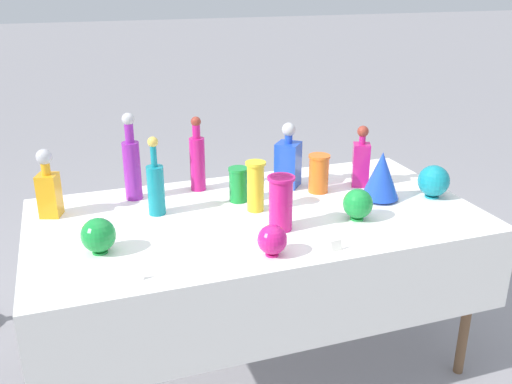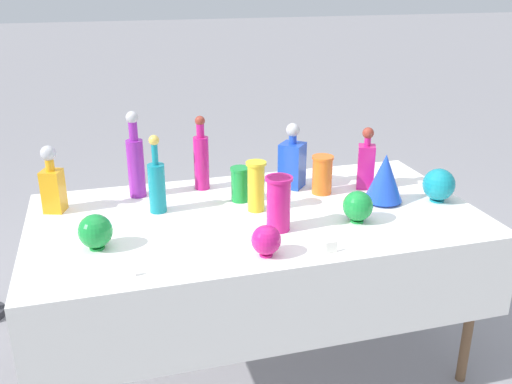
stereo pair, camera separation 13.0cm
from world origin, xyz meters
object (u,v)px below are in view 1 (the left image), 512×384
object	(u,v)px
slender_vase_0	(281,202)
round_bowl_2	(358,204)
square_decanter_2	(48,187)
slender_vase_1	(238,183)
slender_vase_2	(256,185)
fluted_vase_0	(381,175)
tall_bottle_2	(156,185)
round_bowl_1	(98,235)
tall_bottle_0	(197,159)
tall_bottle_1	(132,163)
slender_vase_3	(319,172)
square_decanter_1	(361,161)
round_bowl_0	(434,181)
round_bowl_3	(272,240)
square_decanter_0	(288,161)

from	to	relation	value
slender_vase_0	round_bowl_2	xyz separation A→B (m)	(0.34, -0.02, -0.05)
square_decanter_2	round_bowl_2	bearing A→B (deg)	-20.72
slender_vase_1	round_bowl_2	size ratio (longest dim) A/B	1.18
slender_vase_2	fluted_vase_0	world-z (taller)	fluted_vase_0
tall_bottle_2	round_bowl_1	size ratio (longest dim) A/B	2.51
round_bowl_2	tall_bottle_0	bearing A→B (deg)	134.45
tall_bottle_1	slender_vase_3	distance (m)	0.86
slender_vase_2	square_decanter_1	bearing A→B (deg)	12.35
tall_bottle_2	slender_vase_2	size ratio (longest dim) A/B	1.55
tall_bottle_0	round_bowl_0	world-z (taller)	tall_bottle_0
square_decanter_1	round_bowl_3	distance (m)	0.86
slender_vase_0	slender_vase_2	world-z (taller)	slender_vase_0
slender_vase_3	square_decanter_1	bearing A→B (deg)	3.02
slender_vase_3	round_bowl_2	xyz separation A→B (m)	(0.02, -0.35, -0.03)
tall_bottle_1	square_decanter_2	bearing A→B (deg)	-166.88
round_bowl_1	tall_bottle_2	bearing A→B (deg)	47.99
tall_bottle_0	fluted_vase_0	size ratio (longest dim) A/B	1.58
slender_vase_3	round_bowl_2	size ratio (longest dim) A/B	1.35
square_decanter_1	fluted_vase_0	xyz separation A→B (m)	(-0.00, -0.19, -0.01)
tall_bottle_1	round_bowl_2	xyz separation A→B (m)	(0.86, -0.55, -0.10)
slender_vase_3	round_bowl_0	distance (m)	0.53
slender_vase_0	slender_vase_3	distance (m)	0.46
round_bowl_2	tall_bottle_1	bearing A→B (deg)	147.52
slender_vase_1	tall_bottle_1	bearing A→B (deg)	157.40
square_decanter_1	slender_vase_2	world-z (taller)	square_decanter_1
slender_vase_2	tall_bottle_2	bearing A→B (deg)	166.13
slender_vase_1	round_bowl_1	distance (m)	0.72
tall_bottle_0	slender_vase_1	distance (m)	0.25
tall_bottle_2	square_decanter_0	world-z (taller)	tall_bottle_2
tall_bottle_1	slender_vase_3	world-z (taller)	tall_bottle_1
slender_vase_0	round_bowl_2	world-z (taller)	slender_vase_0
square_decanter_0	round_bowl_2	distance (m)	0.49
tall_bottle_0	fluted_vase_0	xyz separation A→B (m)	(0.76, -0.39, -0.03)
tall_bottle_0	square_decanter_0	size ratio (longest dim) A/B	1.13
slender_vase_3	round_bowl_0	bearing A→B (deg)	-26.89
tall_bottle_2	slender_vase_1	bearing A→B (deg)	3.83
round_bowl_1	slender_vase_3	bearing A→B (deg)	16.60
tall_bottle_0	round_bowl_1	bearing A→B (deg)	-133.96
slender_vase_2	tall_bottle_1	bearing A→B (deg)	147.13
tall_bottle_1	round_bowl_0	xyz separation A→B (m)	(1.31, -0.44, -0.09)
tall_bottle_0	slender_vase_3	world-z (taller)	tall_bottle_0
square_decanter_0	round_bowl_3	distance (m)	0.73
square_decanter_1	round_bowl_2	bearing A→B (deg)	-119.99
square_decanter_0	square_decanter_1	xyz separation A→B (m)	(0.34, -0.11, -0.00)
fluted_vase_0	round_bowl_1	size ratio (longest dim) A/B	1.65
tall_bottle_0	slender_vase_0	bearing A→B (deg)	-68.92
square_decanter_1	round_bowl_0	world-z (taller)	square_decanter_1
tall_bottle_0	round_bowl_3	xyz separation A→B (m)	(0.10, -0.75, -0.09)
round_bowl_1	slender_vase_2	bearing A→B (deg)	15.84
slender_vase_2	round_bowl_0	bearing A→B (deg)	-8.47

